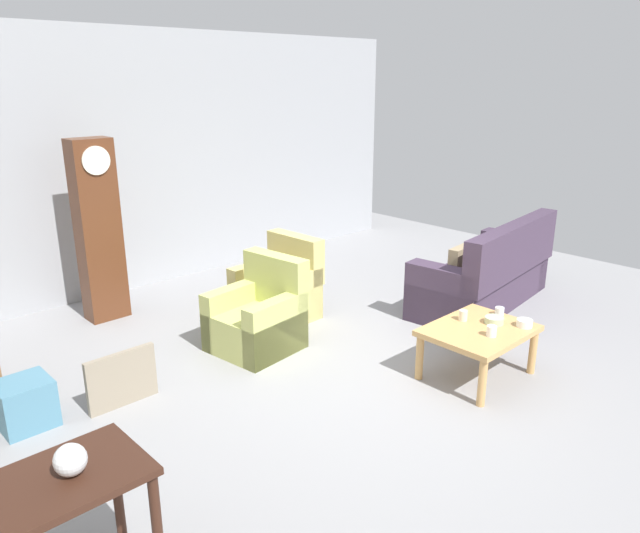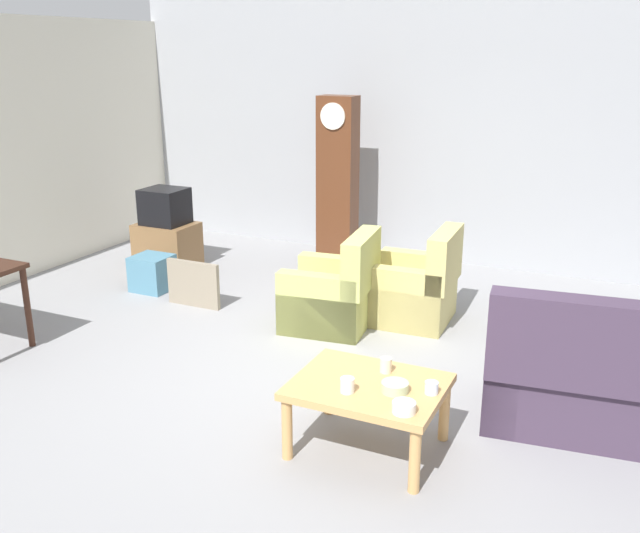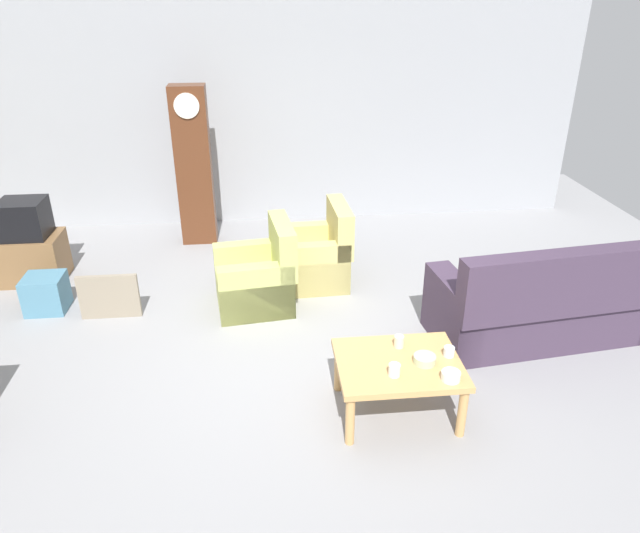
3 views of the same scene
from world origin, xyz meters
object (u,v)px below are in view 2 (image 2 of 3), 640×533
(grandfather_clock, at_px, (338,183))
(storage_box_blue, at_px, (152,273))
(armchair_olive_far, at_px, (415,290))
(bowl_white_stacked, at_px, (404,407))
(armchair_olive_near, at_px, (333,296))
(tv_stand_cabinet, at_px, (168,246))
(cup_blue_rimmed, at_px, (432,388))
(coffee_table_wood, at_px, (368,393))
(cup_white_porcelain, at_px, (347,385))
(tv_crt, at_px, (165,206))
(bowl_shallow_green, at_px, (395,387))
(cup_cream_tall, at_px, (386,365))
(framed_picture_leaning, at_px, (193,284))

(grandfather_clock, relative_size, storage_box_blue, 5.08)
(armchair_olive_far, distance_m, bowl_white_stacked, 2.70)
(armchair_olive_near, bearing_deg, tv_stand_cabinet, 161.21)
(grandfather_clock, bearing_deg, armchair_olive_near, -67.36)
(storage_box_blue, bearing_deg, cup_blue_rimmed, -27.67)
(storage_box_blue, bearing_deg, tv_stand_cabinet, 115.36)
(coffee_table_wood, relative_size, cup_white_porcelain, 10.08)
(tv_stand_cabinet, xyz_separation_m, cup_blue_rimmed, (4.04, -2.68, 0.24))
(tv_crt, distance_m, bowl_shallow_green, 4.73)
(coffee_table_wood, relative_size, cup_cream_tall, 9.70)
(grandfather_clock, bearing_deg, tv_crt, -152.02)
(armchair_olive_far, xyz_separation_m, cup_blue_rimmed, (0.82, -2.28, 0.21))
(cup_white_porcelain, distance_m, cup_cream_tall, 0.39)
(armchair_olive_near, bearing_deg, bowl_white_stacked, -56.47)
(tv_stand_cabinet, relative_size, cup_cream_tall, 6.87)
(armchair_olive_far, relative_size, framed_picture_leaning, 1.53)
(grandfather_clock, relative_size, bowl_white_stacked, 14.23)
(armchair_olive_near, xyz_separation_m, bowl_shallow_green, (1.26, -1.89, 0.20))
(tv_crt, xyz_separation_m, framed_picture_leaning, (1.05, -0.98, -0.51))
(armchair_olive_near, distance_m, coffee_table_wood, 2.14)
(grandfather_clock, bearing_deg, bowl_white_stacked, -61.25)
(tv_stand_cabinet, height_order, storage_box_blue, tv_stand_cabinet)
(tv_crt, bearing_deg, cup_cream_tall, -34.40)
(tv_stand_cabinet, relative_size, bowl_shallow_green, 3.94)
(armchair_olive_near, height_order, cup_white_porcelain, armchair_olive_near)
(armchair_olive_far, xyz_separation_m, bowl_white_stacked, (0.74, -2.59, 0.20))
(bowl_shallow_green, bearing_deg, cup_blue_rimmed, 18.91)
(grandfather_clock, distance_m, storage_box_blue, 2.38)
(storage_box_blue, bearing_deg, cup_white_porcelain, -33.73)
(tv_crt, xyz_separation_m, cup_cream_tall, (3.68, -2.52, -0.23))
(armchair_olive_near, height_order, tv_crt, tv_crt)
(cup_cream_tall, bearing_deg, bowl_white_stacked, -58.65)
(grandfather_clock, distance_m, tv_crt, 2.06)
(cup_cream_tall, relative_size, bowl_shallow_green, 0.57)
(framed_picture_leaning, xyz_separation_m, storage_box_blue, (-0.70, 0.23, -0.04))
(tv_crt, bearing_deg, bowl_white_stacked, -36.97)
(bowl_white_stacked, distance_m, bowl_shallow_green, 0.26)
(cup_blue_rimmed, bearing_deg, armchair_olive_near, 129.22)
(armchair_olive_far, height_order, coffee_table_wood, armchair_olive_far)
(cup_blue_rimmed, bearing_deg, grandfather_clock, 121.62)
(tv_crt, bearing_deg, cup_white_porcelain, -39.06)
(grandfather_clock, xyz_separation_m, bowl_white_stacked, (2.16, -3.94, -0.51))
(armchair_olive_near, relative_size, cup_white_porcelain, 9.66)
(cup_blue_rimmed, bearing_deg, armchair_olive_far, 109.81)
(framed_picture_leaning, xyz_separation_m, cup_white_porcelain, (2.51, -1.91, 0.29))
(cup_blue_rimmed, bearing_deg, coffee_table_wood, -174.67)
(armchair_olive_far, bearing_deg, cup_cream_tall, -77.72)
(bowl_white_stacked, bearing_deg, cup_cream_tall, 121.35)
(armchair_olive_near, xyz_separation_m, cup_white_porcelain, (1.00, -2.02, 0.22))
(framed_picture_leaning, distance_m, cup_white_porcelain, 3.17)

